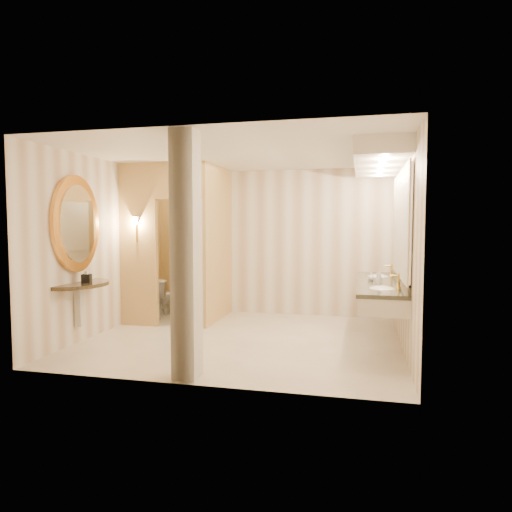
% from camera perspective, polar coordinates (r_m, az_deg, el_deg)
% --- Properties ---
extents(floor, '(4.50, 4.50, 0.00)m').
position_cam_1_polar(floor, '(6.86, -1.61, -10.31)').
color(floor, '#EDE6CD').
rests_on(floor, ground).
extents(ceiling, '(4.50, 4.50, 0.00)m').
position_cam_1_polar(ceiling, '(6.72, -1.65, 12.60)').
color(ceiling, silver).
rests_on(ceiling, wall_back).
extents(wall_back, '(4.50, 0.02, 2.70)m').
position_cam_1_polar(wall_back, '(8.60, 1.75, 1.70)').
color(wall_back, silver).
rests_on(wall_back, floor).
extents(wall_front, '(4.50, 0.02, 2.70)m').
position_cam_1_polar(wall_front, '(4.75, -7.76, -0.19)').
color(wall_front, silver).
rests_on(wall_front, floor).
extents(wall_left, '(0.02, 4.00, 2.70)m').
position_cam_1_polar(wall_left, '(7.54, -18.40, 1.18)').
color(wall_left, silver).
rests_on(wall_left, floor).
extents(wall_right, '(0.02, 4.00, 2.70)m').
position_cam_1_polar(wall_right, '(6.46, 18.06, 0.75)').
color(wall_right, silver).
rests_on(wall_right, floor).
extents(toilet_closet, '(1.50, 1.55, 2.70)m').
position_cam_1_polar(toilet_closet, '(7.92, -7.64, 1.73)').
color(toilet_closet, tan).
rests_on(toilet_closet, floor).
extents(wall_sconce, '(0.14, 0.14, 0.42)m').
position_cam_1_polar(wall_sconce, '(7.75, -14.74, 4.15)').
color(wall_sconce, gold).
rests_on(wall_sconce, toilet_closet).
extents(vanity, '(0.75, 2.78, 2.09)m').
position_cam_1_polar(vanity, '(6.71, 15.60, 3.30)').
color(vanity, beige).
rests_on(vanity, floor).
extents(console_shelf, '(1.04, 1.04, 1.97)m').
position_cam_1_polar(console_shelf, '(6.87, -21.55, 0.82)').
color(console_shelf, black).
rests_on(console_shelf, floor).
extents(pillar, '(0.27, 0.27, 2.70)m').
position_cam_1_polar(pillar, '(5.00, -8.75, 0.00)').
color(pillar, beige).
rests_on(pillar, floor).
extents(tissue_box, '(0.15, 0.15, 0.12)m').
position_cam_1_polar(tissue_box, '(6.83, -20.42, -2.64)').
color(tissue_box, black).
rests_on(tissue_box, console_shelf).
extents(toilet, '(0.44, 0.72, 0.71)m').
position_cam_1_polar(toilet, '(8.66, -11.86, -4.99)').
color(toilet, white).
rests_on(toilet, floor).
extents(soap_bottle_a, '(0.06, 0.06, 0.12)m').
position_cam_1_polar(soap_bottle_a, '(6.41, 15.07, -2.95)').
color(soap_bottle_a, beige).
rests_on(soap_bottle_a, vanity).
extents(soap_bottle_b, '(0.12, 0.12, 0.13)m').
position_cam_1_polar(soap_bottle_b, '(6.80, 14.21, -2.51)').
color(soap_bottle_b, silver).
rests_on(soap_bottle_b, vanity).
extents(soap_bottle_c, '(0.10, 0.10, 0.20)m').
position_cam_1_polar(soap_bottle_c, '(6.53, 15.09, -2.46)').
color(soap_bottle_c, '#C6B28C').
rests_on(soap_bottle_c, vanity).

